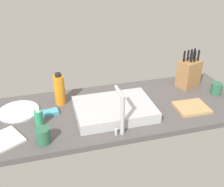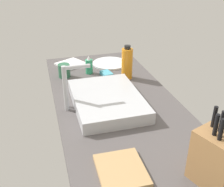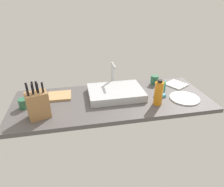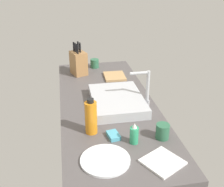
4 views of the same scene
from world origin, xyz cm
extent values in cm
cube|color=#514C4C|center=(0.00, 0.00, 1.75)|extent=(168.97, 65.84, 3.50)
cube|color=#B7BABF|center=(4.34, 6.20, 6.70)|extent=(47.87, 34.68, 6.40)
cylinder|color=#B7BABF|center=(5.68, 27.26, 15.57)|extent=(2.40, 2.40, 24.13)
cylinder|color=#B7BABF|center=(5.68, 20.78, 26.63)|extent=(2.00, 12.97, 2.00)
cylinder|color=#B7BABF|center=(9.18, 27.26, 5.50)|extent=(1.60, 1.60, 4.00)
cube|color=#9E7042|center=(-58.14, -15.60, 13.52)|extent=(17.65, 15.42, 20.03)
cylinder|color=black|center=(-62.33, -18.77, 27.42)|extent=(1.79, 1.79, 7.77)
cylinder|color=black|center=(-63.47, -15.02, 27.42)|extent=(1.79, 1.79, 7.77)
cylinder|color=black|center=(-59.22, -17.70, 27.42)|extent=(1.79, 1.79, 7.77)
cylinder|color=black|center=(-59.79, -13.74, 27.42)|extent=(1.79, 1.79, 7.77)
cylinder|color=black|center=(-56.05, -16.57, 27.42)|extent=(1.79, 1.79, 7.77)
cylinder|color=black|center=(-57.13, -13.68, 27.42)|extent=(1.79, 1.79, 7.77)
cylinder|color=black|center=(-52.80, -16.01, 27.42)|extent=(1.79, 1.79, 7.77)
cube|color=tan|center=(-45.05, 13.85, 4.40)|extent=(20.62, 17.91, 1.80)
cylinder|color=#2D9966|center=(49.54, 6.63, 8.32)|extent=(4.86, 4.86, 9.64)
cone|color=silver|center=(49.54, 6.63, 14.54)|extent=(2.67, 2.67, 2.80)
cylinder|color=orange|center=(35.17, -15.20, 13.33)|extent=(7.06, 7.06, 19.66)
cylinder|color=black|center=(35.17, -15.20, 24.26)|extent=(3.89, 3.89, 2.20)
cylinder|color=white|center=(61.96, -11.32, 4.10)|extent=(25.33, 25.33, 1.20)
cube|color=white|center=(68.52, 16.40, 4.10)|extent=(23.57, 23.78, 1.20)
cylinder|color=#2D6647|center=(-71.93, -0.17, 7.51)|extent=(7.74, 7.74, 8.03)
cylinder|color=#2D6647|center=(47.99, 23.46, 7.87)|extent=(7.62, 7.62, 8.74)
cube|color=#4CA3BC|center=(42.47, -3.54, 4.70)|extent=(9.97, 7.58, 2.40)
camera|label=1|loc=(42.91, 142.31, 95.44)|focal=43.27mm
camera|label=2|loc=(-116.98, 37.67, 76.09)|focal=43.38mm
camera|label=3|loc=(-29.75, -147.89, 87.12)|focal=31.89mm
camera|label=4|loc=(170.27, -27.62, 94.29)|focal=44.17mm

